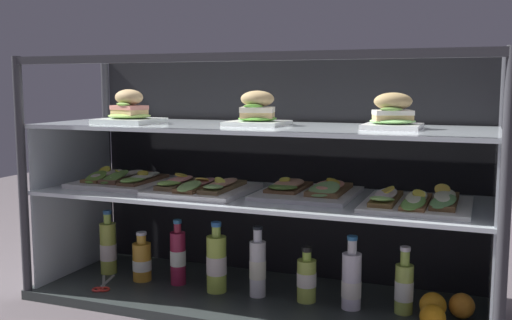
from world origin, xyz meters
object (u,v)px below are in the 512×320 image
Objects in this scene: orange_fruit_beside_bottles at (433,305)px; orange_fruit_rolled_forward at (433,317)px; open_sandwich_tray_far_left at (125,179)px; open_sandwich_tray_mid_right at (201,187)px; kitchen_scissors at (102,287)px; juice_bottle_front_middle at (216,263)px; juice_bottle_front_left_end at (142,261)px; plated_roll_sandwich_left_of_center at (129,111)px; juice_bottle_back_center at (178,257)px; juice_bottle_front_right_end at (404,287)px; open_sandwich_tray_right_of_center at (417,201)px; plated_roll_sandwich_right_of_center at (393,115)px; juice_bottle_back_left at (258,267)px; juice_bottle_front_second at (108,248)px; juice_bottle_front_fourth at (307,279)px; orange_fruit_near_left_post at (462,306)px; plated_roll_sandwich_center at (256,112)px; juice_bottle_tucked_behind at (351,281)px; open_sandwich_tray_near_left_corner at (308,190)px.

orange_fruit_rolled_forward is at bearing -85.82° from orange_fruit_beside_bottles.
open_sandwich_tray_far_left is 1.00× the size of open_sandwich_tray_mid_right.
juice_bottle_front_middle is at bearing 16.55° from kitchen_scissors.
open_sandwich_tray_far_left is at bearing 167.44° from juice_bottle_front_left_end.
kitchen_scissors is (-0.08, -0.08, -0.63)m from plated_roll_sandwich_left_of_center.
juice_bottle_back_center is at bearing 30.87° from kitchen_scissors.
kitchen_scissors is at bearing -171.63° from juice_bottle_front_right_end.
open_sandwich_tray_right_of_center is 4.37× the size of orange_fruit_rolled_forward.
plated_roll_sandwich_left_of_center is 0.92m from plated_roll_sandwich_right_of_center.
juice_bottle_front_left_end is at bearing 179.25° from open_sandwich_tray_right_of_center.
open_sandwich_tray_mid_right is 0.30m from juice_bottle_back_center.
orange_fruit_beside_bottles is at bearing 1.19° from juice_bottle_back_left.
juice_bottle_front_left_end is at bearing 81.79° from plated_roll_sandwich_left_of_center.
plated_roll_sandwich_left_of_center is 0.81× the size of juice_bottle_front_second.
kitchen_scissors is at bearing -171.26° from plated_roll_sandwich_right_of_center.
orange_fruit_near_left_post is (0.50, 0.04, -0.04)m from juice_bottle_front_fourth.
open_sandwich_tray_right_of_center is at bearing -0.75° from juice_bottle_front_left_end.
plated_roll_sandwich_right_of_center reaches higher than juice_bottle_back_left.
juice_bottle_back_center reaches higher than orange_fruit_rolled_forward.
plated_roll_sandwich_center is 0.87× the size of juice_bottle_front_right_end.
juice_bottle_back_center reaches higher than juice_bottle_front_fourth.
juice_bottle_back_left is 1.13× the size of juice_bottle_front_right_end.
plated_roll_sandwich_left_of_center is 0.56m from juice_bottle_back_center.
open_sandwich_tray_mid_right reaches higher than juice_bottle_front_fourth.
plated_roll_sandwich_right_of_center is 0.52× the size of open_sandwich_tray_right_of_center.
juice_bottle_front_left_end is 0.64m from juice_bottle_front_fourth.
open_sandwich_tray_mid_right is 0.52m from juice_bottle_front_second.
juice_bottle_front_second is 0.63m from juice_bottle_back_left.
orange_fruit_beside_bottles is (1.22, -0.02, -0.06)m from juice_bottle_front_second.
juice_bottle_front_right_end is at bearing 7.33° from juice_bottle_tucked_behind.
juice_bottle_back_center is (0.22, -0.01, -0.27)m from open_sandwich_tray_far_left.
juice_bottle_front_right_end is (0.97, 0.07, -0.55)m from plated_roll_sandwich_left_of_center.
plated_roll_sandwich_right_of_center is 0.71× the size of juice_bottle_back_left.
open_sandwich_tray_far_left is 0.48m from juice_bottle_front_middle.
plated_roll_sandwich_center reaches higher than juice_bottle_front_middle.
orange_fruit_beside_bottles is 0.09m from orange_fruit_near_left_post.
plated_roll_sandwich_right_of_center is 0.94× the size of kitchen_scissors.
plated_roll_sandwich_left_of_center reaches higher than juice_bottle_back_center.
juice_bottle_front_left_end is at bearing -177.62° from orange_fruit_near_left_post.
open_sandwich_tray_mid_right is 1.39× the size of juice_bottle_tucked_behind.
open_sandwich_tray_far_left reaches higher than orange_fruit_near_left_post.
open_sandwich_tray_near_left_corner is 0.61m from orange_fruit_near_left_post.
orange_fruit_near_left_post is 0.15m from orange_fruit_rolled_forward.
open_sandwich_tray_right_of_center reaches higher than juice_bottle_front_right_end.
kitchen_scissors is at bearing -172.87° from orange_fruit_beside_bottles.
juice_bottle_front_right_end is at bearing -5.43° from open_sandwich_tray_near_left_corner.
juice_bottle_back_left is (0.47, 0.00, 0.03)m from juice_bottle_front_left_end.
juice_bottle_front_right_end is at bearing 0.01° from plated_roll_sandwich_center.
juice_bottle_front_middle is at bearing -178.19° from orange_fruit_beside_bottles.
juice_bottle_back_center is at bearing 172.68° from juice_bottle_front_middle.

